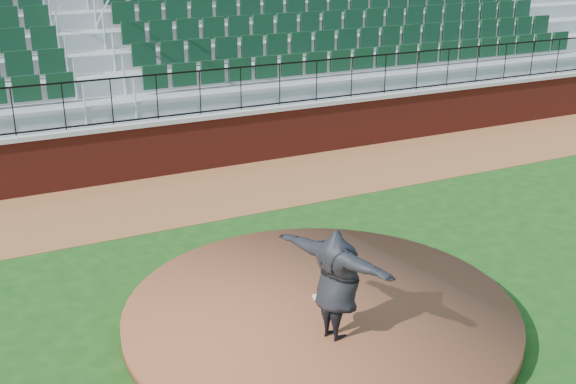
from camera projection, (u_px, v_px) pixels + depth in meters
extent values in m
plane|color=#184213|center=(332.00, 304.00, 10.62)|extent=(90.00, 90.00, 0.00)
cube|color=brown|center=(207.00, 192.00, 15.15)|extent=(34.00, 3.20, 0.01)
cube|color=maroon|center=(182.00, 146.00, 16.29)|extent=(34.00, 0.35, 1.20)
cube|color=#B7B7B7|center=(180.00, 119.00, 16.06)|extent=(34.00, 0.45, 0.10)
cube|color=maroon|center=(116.00, 24.00, 20.18)|extent=(34.00, 0.50, 5.50)
cylinder|color=brown|center=(320.00, 313.00, 10.12)|extent=(5.59, 5.59, 0.25)
cube|color=white|center=(332.00, 296.00, 10.31)|extent=(0.56, 0.28, 0.04)
imported|color=black|center=(337.00, 284.00, 9.05)|extent=(1.09, 1.95, 1.53)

